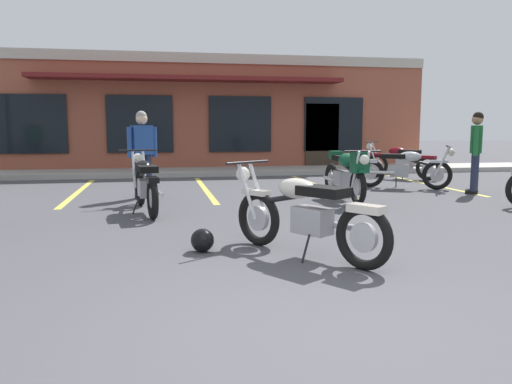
# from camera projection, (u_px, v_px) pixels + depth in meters

# --- Properties ---
(ground_plane) EXTENTS (80.00, 80.00, 0.00)m
(ground_plane) POSITION_uv_depth(u_px,v_px,m) (234.00, 227.00, 7.02)
(ground_plane) COLOR #47474C
(sidewalk_kerb) EXTENTS (22.00, 1.80, 0.14)m
(sidewalk_kerb) POSITION_uv_depth(u_px,v_px,m) (194.00, 172.00, 14.86)
(sidewalk_kerb) COLOR #A8A59E
(sidewalk_kerb) RESTS_ON ground_plane
(brick_storefront_building) EXTENTS (15.15, 7.06, 3.57)m
(brick_storefront_building) POSITION_uv_depth(u_px,v_px,m) (185.00, 115.00, 18.49)
(brick_storefront_building) COLOR brown
(brick_storefront_building) RESTS_ON ground_plane
(painted_stall_lines) EXTENTS (10.86, 4.80, 0.01)m
(painted_stall_lines) POSITION_uv_depth(u_px,v_px,m) (205.00, 189.00, 11.36)
(painted_stall_lines) COLOR #DBCC4C
(painted_stall_lines) RESTS_ON ground_plane
(motorcycle_foreground_classic) EXTENTS (1.40, 1.84, 0.98)m
(motorcycle_foreground_classic) POSITION_uv_depth(u_px,v_px,m) (305.00, 213.00, 5.41)
(motorcycle_foreground_classic) COLOR black
(motorcycle_foreground_classic) RESTS_ON ground_plane
(motorcycle_red_sportbike) EXTENTS (1.91, 1.28, 0.98)m
(motorcycle_red_sportbike) POSITION_uv_depth(u_px,v_px,m) (404.00, 168.00, 11.37)
(motorcycle_red_sportbike) COLOR black
(motorcycle_red_sportbike) RESTS_ON ground_plane
(motorcycle_silver_naked) EXTENTS (0.66, 2.11, 0.98)m
(motorcycle_silver_naked) POSITION_uv_depth(u_px,v_px,m) (346.00, 172.00, 9.52)
(motorcycle_silver_naked) COLOR black
(motorcycle_silver_naked) RESTS_ON ground_plane
(motorcycle_green_cafe_racer) EXTENTS (1.48, 1.79, 0.98)m
(motorcycle_green_cafe_racer) POSITION_uv_depth(u_px,v_px,m) (401.00, 161.00, 13.58)
(motorcycle_green_cafe_racer) COLOR black
(motorcycle_green_cafe_racer) RESTS_ON ground_plane
(motorcycle_cream_vintage) EXTENTS (0.75, 2.10, 0.98)m
(motorcycle_cream_vintage) POSITION_uv_depth(u_px,v_px,m) (146.00, 184.00, 8.25)
(motorcycle_cream_vintage) COLOR black
(motorcycle_cream_vintage) RESTS_ON ground_plane
(person_in_black_shirt) EXTENTS (0.43, 0.54, 1.68)m
(person_in_black_shirt) POSITION_uv_depth(u_px,v_px,m) (476.00, 147.00, 10.45)
(person_in_black_shirt) COLOR black
(person_in_black_shirt) RESTS_ON ground_plane
(person_in_shorts_foreground) EXTENTS (0.59, 0.39, 1.68)m
(person_in_shorts_foreground) POSITION_uv_depth(u_px,v_px,m) (142.00, 149.00, 9.83)
(person_in_shorts_foreground) COLOR black
(person_in_shorts_foreground) RESTS_ON ground_plane
(helmet_on_pavement) EXTENTS (0.26, 0.26, 0.26)m
(helmet_on_pavement) POSITION_uv_depth(u_px,v_px,m) (202.00, 240.00, 5.64)
(helmet_on_pavement) COLOR black
(helmet_on_pavement) RESTS_ON ground_plane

